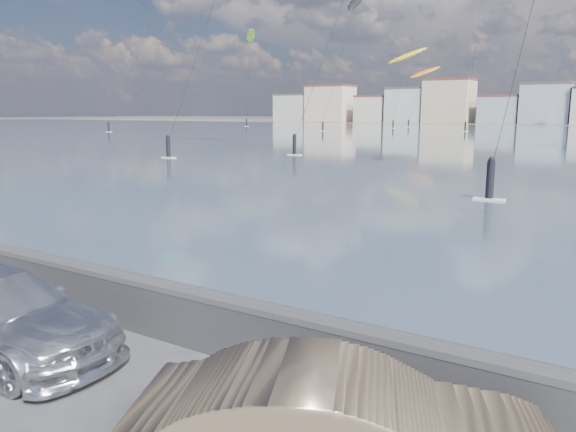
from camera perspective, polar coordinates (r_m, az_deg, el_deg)
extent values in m
plane|color=#333335|center=(8.49, -21.87, -18.44)|extent=(700.00, 700.00, 0.00)
cube|color=#28282B|center=(9.91, -9.11, -10.59)|extent=(400.00, 0.35, 0.90)
cylinder|color=#28282B|center=(9.76, -9.19, -8.13)|extent=(400.00, 0.36, 0.36)
cube|color=beige|center=(223.91, 0.76, 10.86)|extent=(14.00, 11.00, 10.00)
cube|color=#4C423D|center=(223.99, 0.77, 12.21)|extent=(14.28, 11.22, 0.60)
cube|color=beige|center=(216.14, 4.33, 11.24)|extent=(16.00, 12.00, 13.00)
cube|color=brown|center=(216.32, 4.35, 13.04)|extent=(16.32, 12.24, 0.60)
cube|color=beige|center=(208.37, 8.63, 10.62)|extent=(11.00, 10.00, 9.00)
cube|color=brown|center=(208.44, 8.67, 11.94)|extent=(11.22, 10.20, 0.60)
cube|color=#B7C6BC|center=(203.41, 12.04, 10.87)|extent=(13.00, 11.00, 11.50)
cube|color=#4C423D|center=(203.55, 12.11, 12.57)|extent=(13.26, 11.22, 0.60)
cube|color=beige|center=(198.74, 16.04, 11.06)|extent=(15.00, 12.00, 14.00)
cube|color=brown|center=(198.98, 16.15, 13.16)|extent=(15.30, 12.24, 0.60)
cube|color=#9EA8B7|center=(194.57, 20.72, 10.00)|extent=(12.00, 10.00, 8.50)
cube|color=brown|center=(194.63, 20.81, 11.34)|extent=(12.24, 10.20, 0.60)
cube|color=#9EA8B7|center=(192.17, 24.75, 10.25)|extent=(14.00, 11.00, 12.00)
cube|color=#4C423D|center=(192.34, 24.89, 12.12)|extent=(14.28, 11.22, 0.60)
cube|color=white|center=(27.29, 19.74, 1.63)|extent=(1.40, 0.42, 0.08)
cylinder|color=black|center=(27.17, 19.86, 3.50)|extent=(0.36, 0.36, 1.70)
sphere|color=black|center=(27.08, 19.98, 5.39)|extent=(0.28, 0.28, 0.28)
cube|color=white|center=(52.18, 0.66, 6.25)|extent=(1.40, 0.42, 0.08)
cylinder|color=black|center=(52.12, 0.66, 7.24)|extent=(0.36, 0.36, 1.70)
sphere|color=black|center=(52.08, 0.66, 8.23)|extent=(0.28, 0.28, 0.28)
cylinder|color=black|center=(55.37, 4.60, 18.30)|extent=(3.25, 8.45, 20.33)
ellipsoid|color=yellow|center=(147.19, 12.01, 15.64)|extent=(10.47, 5.16, 5.27)
cube|color=white|center=(136.17, 10.61, 8.76)|extent=(1.40, 0.42, 0.08)
cylinder|color=black|center=(136.14, 10.62, 9.14)|extent=(0.36, 0.36, 1.70)
sphere|color=black|center=(136.13, 10.64, 9.52)|extent=(0.28, 0.28, 0.28)
cylinder|color=black|center=(141.43, 11.34, 12.59)|extent=(1.31, 10.77, 16.21)
ellipsoid|color=orange|center=(156.85, 13.72, 13.99)|extent=(8.40, 6.88, 4.35)
cube|color=white|center=(145.80, 12.13, 8.82)|extent=(1.40, 0.42, 0.08)
cylinder|color=black|center=(145.78, 12.15, 9.17)|extent=(0.36, 0.36, 1.70)
sphere|color=black|center=(145.76, 12.16, 9.52)|extent=(0.28, 0.28, 0.28)
cylinder|color=black|center=(151.17, 12.96, 11.73)|extent=(0.37, 11.37, 12.78)
ellipsoid|color=black|center=(126.87, 6.88, 20.78)|extent=(2.75, 7.30, 5.19)
cube|color=white|center=(115.09, 3.54, 8.61)|extent=(1.40, 0.42, 0.08)
cylinder|color=black|center=(115.06, 3.55, 9.06)|extent=(0.36, 0.36, 1.70)
sphere|color=black|center=(115.04, 3.55, 9.51)|extent=(0.28, 0.28, 0.28)
cylinder|color=black|center=(120.30, 5.25, 15.30)|extent=(1.11, 11.67, 25.29)
cube|color=white|center=(50.22, -12.04, 5.85)|extent=(1.40, 0.42, 0.08)
cylinder|color=black|center=(50.16, -12.08, 6.87)|extent=(0.36, 0.36, 1.70)
sphere|color=black|center=(50.11, -12.12, 7.90)|extent=(0.28, 0.28, 0.28)
cylinder|color=black|center=(57.09, -7.87, 19.83)|extent=(2.30, 14.95, 23.92)
cube|color=white|center=(116.45, -17.74, 8.16)|extent=(1.40, 0.42, 0.08)
cylinder|color=black|center=(116.43, -17.77, 8.60)|extent=(0.36, 0.36, 1.70)
sphere|color=black|center=(116.41, -17.79, 9.04)|extent=(0.28, 0.28, 0.28)
cylinder|color=black|center=(120.63, -15.12, 15.30)|extent=(2.34, 14.12, 26.65)
ellipsoid|color=#8CD826|center=(161.85, -3.82, 17.80)|extent=(6.91, 7.99, 3.83)
cube|color=white|center=(152.50, -4.23, 9.09)|extent=(1.40, 0.42, 0.08)
cylinder|color=black|center=(152.47, -4.24, 9.43)|extent=(0.36, 0.36, 1.70)
sphere|color=black|center=(152.46, -4.24, 9.77)|extent=(0.28, 0.28, 0.28)
cylinder|color=black|center=(156.75, -4.03, 13.80)|extent=(3.74, 7.40, 23.04)
cube|color=white|center=(120.16, 17.55, 8.23)|extent=(1.40, 0.42, 0.08)
cylinder|color=black|center=(120.13, 17.57, 8.66)|extent=(0.36, 0.36, 1.70)
sphere|color=black|center=(120.11, 17.60, 9.09)|extent=(0.28, 0.28, 0.28)
cylinder|color=black|center=(127.09, 18.39, 15.03)|extent=(1.61, 13.11, 27.33)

